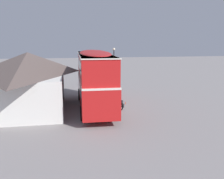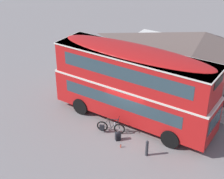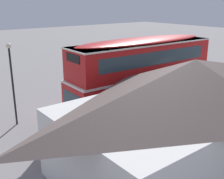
{
  "view_description": "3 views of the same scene",
  "coord_description": "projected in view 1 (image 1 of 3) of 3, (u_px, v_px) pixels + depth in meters",
  "views": [
    {
      "loc": [
        -20.53,
        2.81,
        5.67
      ],
      "look_at": [
        0.75,
        -1.07,
        1.38
      ],
      "focal_mm": 40.51,
      "sensor_mm": 36.0,
      "label": 1
    },
    {
      "loc": [
        8.36,
        -15.49,
        12.01
      ],
      "look_at": [
        -1.42,
        0.24,
        1.93
      ],
      "focal_mm": 54.85,
      "sensor_mm": 36.0,
      "label": 2
    },
    {
      "loc": [
        12.2,
        13.07,
        6.95
      ],
      "look_at": [
        1.13,
        -1.04,
        1.32
      ],
      "focal_mm": 45.38,
      "sensor_mm": 36.0,
      "label": 3
    }
  ],
  "objects": [
    {
      "name": "touring_bicycle",
      "position": [
        118.0,
        104.0,
        21.01
      ],
      "size": [
        1.68,
        0.77,
        1.06
      ],
      "color": "black",
      "rests_on": "ground"
    },
    {
      "name": "pub_building",
      "position": [
        29.0,
        78.0,
        22.03
      ],
      "size": [
        12.3,
        6.29,
        4.61
      ],
      "color": "silver",
      "rests_on": "ground"
    },
    {
      "name": "backpack_on_ground",
      "position": [
        121.0,
        103.0,
        21.86
      ],
      "size": [
        0.37,
        0.37,
        0.56
      ],
      "color": "black",
      "rests_on": "ground"
    },
    {
      "name": "ground_plane",
      "position": [
        101.0,
        108.0,
        21.4
      ],
      "size": [
        120.0,
        120.0,
        0.0
      ],
      "primitive_type": "plane",
      "color": "gray"
    },
    {
      "name": "street_lamp",
      "position": [
        114.0,
        64.0,
        28.17
      ],
      "size": [
        0.28,
        0.28,
        4.77
      ],
      "color": "black",
      "rests_on": "ground"
    },
    {
      "name": "kerb_bollard",
      "position": [
        120.0,
        95.0,
        23.84
      ],
      "size": [
        0.16,
        0.16,
        0.97
      ],
      "color": "#333338",
      "rests_on": "ground"
    },
    {
      "name": "water_bottle_red_squeeze",
      "position": [
        125.0,
        103.0,
        22.46
      ],
      "size": [
        0.07,
        0.07,
        0.22
      ],
      "color": "#D84C33",
      "rests_on": "ground"
    },
    {
      "name": "double_decker_bus",
      "position": [
        95.0,
        77.0,
        20.71
      ],
      "size": [
        10.25,
        2.87,
        4.79
      ],
      "color": "black",
      "rests_on": "ground"
    }
  ]
}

